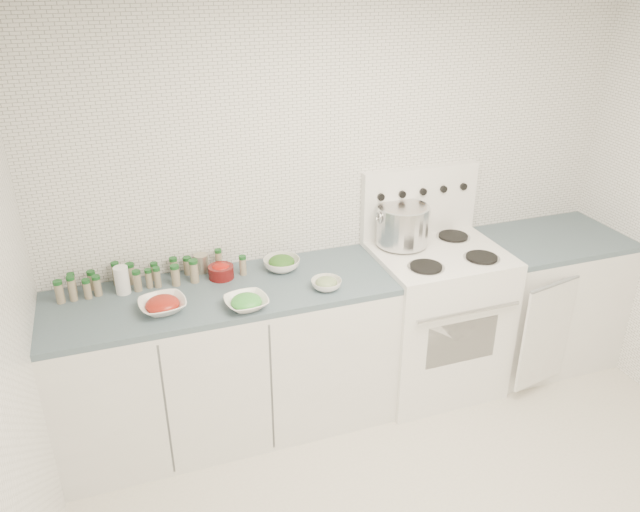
# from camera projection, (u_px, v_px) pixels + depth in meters

# --- Properties ---
(room_walls) EXTENTS (3.54, 3.04, 2.52)m
(room_walls) POSITION_uv_depth(u_px,v_px,m) (498.00, 246.00, 2.27)
(room_walls) COLOR white
(room_walls) RESTS_ON ground
(counter_left) EXTENTS (1.85, 0.62, 0.90)m
(counter_left) POSITION_uv_depth(u_px,v_px,m) (227.00, 361.00, 3.51)
(counter_left) COLOR white
(counter_left) RESTS_ON ground
(stove) EXTENTS (0.76, 0.70, 1.36)m
(stove) POSITION_uv_depth(u_px,v_px,m) (433.00, 314.00, 3.88)
(stove) COLOR white
(stove) RESTS_ON ground
(counter_right) EXTENTS (0.89, 0.71, 0.90)m
(counter_right) POSITION_uv_depth(u_px,v_px,m) (543.00, 299.00, 4.14)
(counter_right) COLOR white
(counter_right) RESTS_ON ground
(stock_pot) EXTENTS (0.33, 0.31, 0.24)m
(stock_pot) POSITION_uv_depth(u_px,v_px,m) (403.00, 223.00, 3.70)
(stock_pot) COLOR silver
(stock_pot) RESTS_ON stove
(bowl_tomato) EXTENTS (0.26, 0.26, 0.08)m
(bowl_tomato) POSITION_uv_depth(u_px,v_px,m) (163.00, 305.00, 3.12)
(bowl_tomato) COLOR white
(bowl_tomato) RESTS_ON counter_left
(bowl_snowpea) EXTENTS (0.24, 0.24, 0.07)m
(bowl_snowpea) POSITION_uv_depth(u_px,v_px,m) (246.00, 302.00, 3.15)
(bowl_snowpea) COLOR white
(bowl_snowpea) RESTS_ON counter_left
(bowl_broccoli) EXTENTS (0.25, 0.25, 0.08)m
(bowl_broccoli) POSITION_uv_depth(u_px,v_px,m) (282.00, 263.00, 3.53)
(bowl_broccoli) COLOR white
(bowl_broccoli) RESTS_ON counter_left
(bowl_zucchini) EXTENTS (0.19, 0.19, 0.07)m
(bowl_zucchini) POSITION_uv_depth(u_px,v_px,m) (326.00, 284.00, 3.33)
(bowl_zucchini) COLOR white
(bowl_zucchini) RESTS_ON counter_left
(bowl_pepper) EXTENTS (0.14, 0.14, 0.09)m
(bowl_pepper) POSITION_uv_depth(u_px,v_px,m) (221.00, 271.00, 3.43)
(bowl_pepper) COLOR #530E0E
(bowl_pepper) RESTS_ON counter_left
(salt_canister) EXTENTS (0.10, 0.10, 0.15)m
(salt_canister) POSITION_uv_depth(u_px,v_px,m) (122.00, 280.00, 3.26)
(salt_canister) COLOR white
(salt_canister) RESTS_ON counter_left
(tin_can) EXTENTS (0.10, 0.10, 0.10)m
(tin_can) POSITION_uv_depth(u_px,v_px,m) (201.00, 263.00, 3.50)
(tin_can) COLOR #A6A08C
(tin_can) RESTS_ON counter_left
(spice_cluster) EXTENTS (1.00, 0.16, 0.14)m
(spice_cluster) POSITION_uv_depth(u_px,v_px,m) (141.00, 276.00, 3.34)
(spice_cluster) COLOR gray
(spice_cluster) RESTS_ON counter_left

